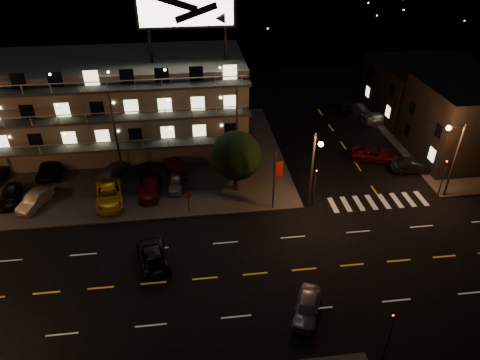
{
  "coord_description": "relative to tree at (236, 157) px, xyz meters",
  "views": [
    {
      "loc": [
        -2.25,
        -24.19,
        24.73
      ],
      "look_at": [
        1.78,
        8.0,
        3.8
      ],
      "focal_mm": 32.0,
      "sensor_mm": 36.0,
      "label": 1
    }
  ],
  "objects": [
    {
      "name": "streetlight_ne",
      "position": [
        20.31,
        -3.61,
        0.99
      ],
      "size": [
        1.92,
        0.44,
        8.0
      ],
      "color": "#2D2D30",
      "rests_on": "ground"
    },
    {
      "name": "curb_ne",
      "position": [
        28.17,
        8.09,
        -3.89
      ],
      "size": [
        16.0,
        24.0,
        0.15
      ],
      "primitive_type": "cube",
      "color": "#393A37",
      "rests_on": "ground"
    },
    {
      "name": "lot_car_7",
      "position": [
        -12.84,
        4.02,
        -3.15
      ],
      "size": [
        3.27,
        4.93,
        1.33
      ],
      "primitive_type": "imported",
      "rotation": [
        0.0,
        0.0,
        2.8
      ],
      "color": "gray",
      "rests_on": "curb_nw"
    },
    {
      "name": "side_car_3",
      "position": [
        16.47,
        17.62,
        -3.23
      ],
      "size": [
        4.43,
        1.93,
        1.49
      ],
      "primitive_type": "imported",
      "rotation": [
        0.0,
        0.0,
        1.53
      ],
      "color": "black",
      "rests_on": "ground"
    },
    {
      "name": "curb_nw",
      "position": [
        -15.83,
        8.09,
        -3.89
      ],
      "size": [
        44.0,
        24.0,
        0.15
      ],
      "primitive_type": "cube",
      "color": "#393A37",
      "rests_on": "ground"
    },
    {
      "name": "lot_car_8",
      "position": [
        -9.38,
        3.81,
        -3.2
      ],
      "size": [
        2.27,
        3.89,
        1.24
      ],
      "primitive_type": "imported",
      "rotation": [
        0.0,
        0.0,
        3.37
      ],
      "color": "black",
      "rests_on": "curb_nw"
    },
    {
      "name": "side_bldg_back",
      "position": [
        28.16,
        16.09,
        -0.47
      ],
      "size": [
        14.06,
        12.0,
        7.0
      ],
      "color": "black",
      "rests_on": "ground"
    },
    {
      "name": "signal_ne",
      "position": [
        20.17,
        -3.41,
        -1.4
      ],
      "size": [
        0.27,
        0.2,
        4.6
      ],
      "color": "#2D2D30",
      "rests_on": "ground"
    },
    {
      "name": "road_car_east",
      "position": [
        3.22,
        -16.26,
        -3.26
      ],
      "size": [
        3.16,
        4.45,
        1.41
      ],
      "primitive_type": "imported",
      "rotation": [
        0.0,
        0.0,
        -0.41
      ],
      "color": "gray",
      "rests_on": "ground"
    },
    {
      "name": "side_bldg_front",
      "position": [
        28.16,
        4.09,
        0.28
      ],
      "size": [
        14.06,
        10.0,
        8.5
      ],
      "color": "black",
      "rests_on": "ground"
    },
    {
      "name": "lot_car_1",
      "position": [
        -19.53,
        -0.43,
        -3.13
      ],
      "size": [
        2.84,
        4.4,
        1.37
      ],
      "primitive_type": "imported",
      "rotation": [
        0.0,
        0.0,
        -0.36
      ],
      "color": "gray",
      "rests_on": "curb_nw"
    },
    {
      "name": "signal_sw",
      "position": [
        7.17,
        -20.41,
        -1.4
      ],
      "size": [
        0.2,
        0.27,
        4.6
      ],
      "color": "#2D2D30",
      "rests_on": "ground"
    },
    {
      "name": "lot_car_9",
      "position": [
        -6.15,
        4.16,
        -3.1
      ],
      "size": [
        2.9,
        4.65,
        1.45
      ],
      "primitive_type": "imported",
      "rotation": [
        0.0,
        0.0,
        3.48
      ],
      "color": "#610D11",
      "rests_on": "curb_nw"
    },
    {
      "name": "stop_sign",
      "position": [
        -4.83,
        -3.34,
        -2.26
      ],
      "size": [
        0.91,
        0.11,
        2.61
      ],
      "color": "#2D2D30",
      "rests_on": "ground"
    },
    {
      "name": "lot_car_0",
      "position": [
        -22.11,
        0.55,
        -3.1
      ],
      "size": [
        2.15,
        4.39,
        1.44
      ],
      "primitive_type": "imported",
      "rotation": [
        0.0,
        0.0,
        0.11
      ],
      "color": "black",
      "rests_on": "curb_nw"
    },
    {
      "name": "side_car_1",
      "position": [
        16.53,
        4.28,
        -3.23
      ],
      "size": [
        5.78,
        3.79,
        1.48
      ],
      "primitive_type": "imported",
      "rotation": [
        0.0,
        0.0,
        1.3
      ],
      "color": "#610D11",
      "rests_on": "ground"
    },
    {
      "name": "side_car_2",
      "position": [
        21.0,
        13.6,
        -3.23
      ],
      "size": [
        5.39,
        2.93,
        1.48
      ],
      "primitive_type": "imported",
      "rotation": [
        0.0,
        0.0,
        1.74
      ],
      "color": "gray",
      "rests_on": "ground"
    },
    {
      "name": "lot_car_4",
      "position": [
        -6.06,
        0.99,
        -3.19
      ],
      "size": [
        1.71,
        3.76,
        1.25
      ],
      "primitive_type": "imported",
      "rotation": [
        0.0,
        0.0,
        -0.06
      ],
      "color": "gray",
      "rests_on": "curb_nw"
    },
    {
      "name": "lot_car_2",
      "position": [
        -12.49,
        -0.6,
        -3.05
      ],
      "size": [
        3.35,
        5.83,
        1.53
      ],
      "primitive_type": "imported",
      "rotation": [
        0.0,
        0.0,
        0.15
      ],
      "color": "gold",
      "rests_on": "curb_nw"
    },
    {
      "name": "lot_car_6",
      "position": [
        -19.5,
        5.57,
        -3.08
      ],
      "size": [
        2.93,
        5.49,
        1.47
      ],
      "primitive_type": "imported",
      "rotation": [
        0.0,
        0.0,
        3.24
      ],
      "color": "black",
      "rests_on": "curb_nw"
    },
    {
      "name": "ground",
      "position": [
        -1.83,
        -11.91,
        -3.97
      ],
      "size": [
        140.0,
        140.0,
        0.0
      ],
      "primitive_type": "plane",
      "color": "black",
      "rests_on": "ground"
    },
    {
      "name": "motel",
      "position": [
        -11.77,
        11.97,
        1.37
      ],
      "size": [
        28.0,
        13.8,
        18.1
      ],
      "color": "gray",
      "rests_on": "ground"
    },
    {
      "name": "side_car_0",
      "position": [
        19.54,
        1.16,
        -3.23
      ],
      "size": [
        4.66,
        2.13,
        1.48
      ],
      "primitive_type": "imported",
      "rotation": [
        0.0,
        0.0,
        1.44
      ],
      "color": "black",
      "rests_on": "ground"
    },
    {
      "name": "banner_north",
      "position": [
        3.26,
        -3.51,
        -0.54
      ],
      "size": [
        0.83,
        0.16,
        6.4
      ],
      "color": "#2D2D30",
      "rests_on": "ground"
    },
    {
      "name": "signal_nw",
      "position": [
        7.17,
        -3.41,
        -1.4
      ],
      "size": [
        0.2,
        0.27,
        4.6
      ],
      "color": "#2D2D30",
      "rests_on": "ground"
    },
    {
      "name": "lot_car_3",
      "position": [
        -8.56,
        0.38,
        -3.12
      ],
      "size": [
        2.38,
        4.97,
        1.4
      ],
      "primitive_type": "imported",
      "rotation": [
        0.0,
        0.0,
        -0.09
      ],
      "color": "#610D11",
      "rests_on": "curb_nw"
    },
    {
      "name": "road_car_west",
      "position": [
        -7.94,
        -9.48,
        -3.27
      ],
      "size": [
        3.29,
        5.37,
        1.39
      ],
      "primitive_type": "imported",
      "rotation": [
        0.0,
        0.0,
        3.35
      ],
      "color": "black",
      "rests_on": "ground"
    },
    {
      "name": "tree",
      "position": [
        0.0,
        0.0,
        0.0
      ],
      "size": [
        5.1,
        4.92,
        6.43
      ],
      "color": "black",
      "rests_on": "curb_nw"
    },
    {
      "name": "streetlight_nc",
      "position": [
        6.67,
        -3.97,
        0.99
      ],
      "size": [
        0.44,
        1.92,
        8.0
      ],
      "color": "#2D2D30",
      "rests_on": "ground"
    }
  ]
}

